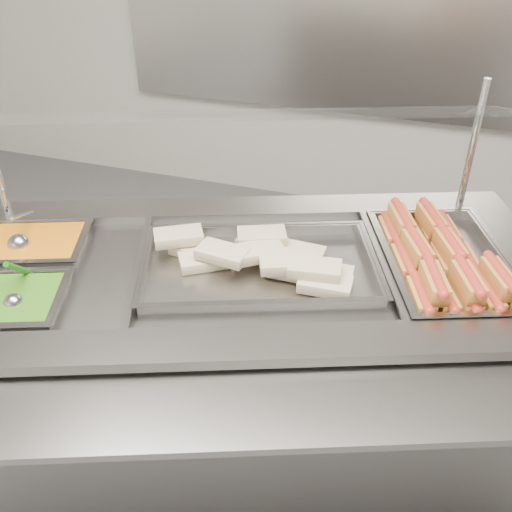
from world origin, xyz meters
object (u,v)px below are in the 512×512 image
(sneeze_guard, at_px, (236,119))
(serving_spoon, at_px, (14,297))
(pan_hotdogs, at_px, (443,269))
(pan_wraps, at_px, (259,269))
(ladle, at_px, (19,243))
(steam_counter, at_px, (241,371))

(sneeze_guard, bearing_deg, serving_spoon, -128.40)
(pan_hotdogs, relative_size, pan_wraps, 0.82)
(serving_spoon, bearing_deg, ladle, 124.68)
(sneeze_guard, xyz_separation_m, pan_wraps, (0.12, -0.17, -0.36))
(pan_wraps, distance_m, ladle, 0.70)
(steam_counter, distance_m, pan_wraps, 0.40)
(steam_counter, bearing_deg, serving_spoon, -145.64)
(ladle, bearing_deg, sneeze_guard, 27.99)
(sneeze_guard, distance_m, serving_spoon, 0.74)
(pan_wraps, relative_size, ladle, 4.06)
(steam_counter, height_order, sneeze_guard, sneeze_guard)
(sneeze_guard, relative_size, pan_wraps, 2.12)
(steam_counter, bearing_deg, pan_wraps, 20.67)
(ladle, bearing_deg, pan_hotdogs, 14.97)
(pan_hotdogs, distance_m, serving_spoon, 1.16)
(sneeze_guard, bearing_deg, steam_counter, -69.33)
(sneeze_guard, xyz_separation_m, serving_spoon, (-0.41, -0.52, -0.33))
(pan_hotdogs, bearing_deg, sneeze_guard, -178.61)
(pan_wraps, relative_size, serving_spoon, 4.69)
(pan_hotdogs, distance_m, ladle, 1.23)
(pan_wraps, distance_m, serving_spoon, 0.64)
(pan_hotdogs, relative_size, ladle, 3.31)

